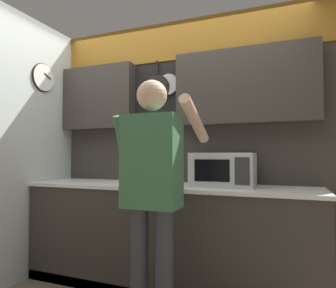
% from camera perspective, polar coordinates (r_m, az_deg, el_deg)
% --- Properties ---
extents(ground_plane, '(14.00, 14.00, 0.00)m').
position_cam_1_polar(ground_plane, '(2.95, -0.30, -25.68)').
color(ground_plane, '#756651').
extents(base_cabinet_counter, '(2.62, 0.64, 0.91)m').
position_cam_1_polar(base_cabinet_counter, '(2.80, -0.32, -17.16)').
color(base_cabinet_counter, '#38332D').
rests_on(base_cabinet_counter, ground_plane).
extents(back_wall_unit, '(3.19, 0.20, 2.54)m').
position_cam_1_polar(back_wall_unit, '(2.99, 1.99, 4.51)').
color(back_wall_unit, '#38332D').
rests_on(back_wall_unit, ground_plane).
extents(side_wall, '(0.07, 1.60, 2.54)m').
position_cam_1_polar(side_wall, '(3.15, -26.25, -0.05)').
color(side_wall, silver).
rests_on(side_wall, ground_plane).
extents(microwave, '(0.52, 0.39, 0.29)m').
position_cam_1_polar(microwave, '(2.62, 10.53, -4.80)').
color(microwave, silver).
rests_on(microwave, base_cabinet_counter).
extents(knife_block, '(0.12, 0.16, 0.29)m').
position_cam_1_polar(knife_block, '(2.79, -1.41, -5.40)').
color(knife_block, brown).
rests_on(knife_block, base_cabinet_counter).
extents(utensil_crock, '(0.12, 0.12, 0.33)m').
position_cam_1_polar(utensil_crock, '(2.89, -5.76, -5.78)').
color(utensil_crock, white).
rests_on(utensil_crock, base_cabinet_counter).
extents(person, '(0.54, 0.63, 1.69)m').
position_cam_1_polar(person, '(2.03, -2.98, -7.00)').
color(person, '#383842').
rests_on(person, ground_plane).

